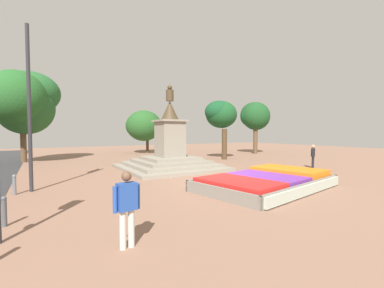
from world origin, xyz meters
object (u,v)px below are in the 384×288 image
Objects in this scene: flower_planter at (269,181)px; pedestrian_near_planter at (127,204)px; banner_pole at (29,103)px; kerb_bollard_mid_b at (14,184)px; kerb_bollard_mid_a at (4,211)px; statue_monument at (170,154)px; pedestrian_with_handbag at (313,155)px.

pedestrian_near_planter is at bearing -159.72° from flower_planter.
kerb_bollard_mid_b is at bearing -148.71° from banner_pole.
banner_pole is at bearing 83.35° from kerb_bollard_mid_a.
banner_pole is 4.19× the size of pedestrian_near_planter.
flower_planter is 8.42× the size of kerb_bollard_mid_a.
pedestrian_near_planter is (1.78, -6.83, -2.56)m from banner_pole.
statue_monument reaches higher than pedestrian_near_planter.
pedestrian_near_planter is 3.56m from kerb_bollard_mid_a.
pedestrian_with_handbag is 16.14m from kerb_bollard_mid_b.
pedestrian_near_planter reaches higher than kerb_bollard_mid_a.
pedestrian_near_planter is at bearing -159.39° from pedestrian_with_handbag.
pedestrian_near_planter is 2.04× the size of kerb_bollard_mid_a.
statue_monument is 8.38m from banner_pole.
statue_monument reaches higher than kerb_bollard_mid_a.
flower_planter is at bearing -23.86° from kerb_bollard_mid_b.
statue_monument reaches higher than flower_planter.
statue_monument is 9.27m from pedestrian_with_handbag.
statue_monument is at bearing 150.79° from pedestrian_with_handbag.
pedestrian_with_handbag is at bearing -6.05° from banner_pole.
flower_planter is 8.42× the size of kerb_bollard_mid_b.
flower_planter is 9.91m from kerb_bollard_mid_b.
banner_pole is at bearing 104.58° from pedestrian_near_planter.
pedestrian_with_handbag is 2.01× the size of kerb_bollard_mid_b.
kerb_bollard_mid_b is (-16.08, 1.33, -0.45)m from pedestrian_with_handbag.
banner_pole reaches higher than pedestrian_near_planter.
kerb_bollard_mid_b is at bearing 109.52° from pedestrian_near_planter.
flower_planter is 4.13× the size of pedestrian_near_planter.
kerb_bollard_mid_a is (-9.01, 0.22, 0.12)m from flower_planter.
kerb_bollard_mid_b is at bearing -158.20° from statue_monument.
statue_monument is at bearing 98.47° from flower_planter.
kerb_bollard_mid_a is at bearing -138.66° from statue_monument.
pedestrian_with_handbag is 2.02× the size of kerb_bollard_mid_a.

